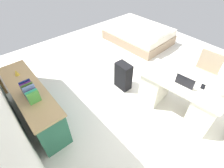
% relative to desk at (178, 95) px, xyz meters
% --- Properties ---
extents(ground_plane, '(6.14, 6.14, 0.00)m').
position_rel_desk_xyz_m(ground_plane, '(1.30, -0.04, -0.38)').
color(ground_plane, silver).
extents(desk, '(1.51, 0.84, 0.73)m').
position_rel_desk_xyz_m(desk, '(0.00, 0.00, 0.00)').
color(desk, silver).
rests_on(desk, ground_plane).
extents(office_chair, '(0.52, 0.52, 0.94)m').
position_rel_desk_xyz_m(office_chair, '(-0.02, -0.83, 0.04)').
color(office_chair, black).
rests_on(office_chair, ground_plane).
extents(credenza, '(1.80, 0.48, 0.75)m').
position_rel_desk_xyz_m(credenza, '(1.56, 2.15, -0.00)').
color(credenza, '#28664C').
rests_on(credenza, ground_plane).
extents(bed, '(1.98, 1.51, 0.58)m').
position_rel_desk_xyz_m(bed, '(2.40, -1.52, -0.14)').
color(bed, gray).
rests_on(bed, ground_plane).
extents(suitcase_black, '(0.36, 0.23, 0.62)m').
position_rel_desk_xyz_m(suitcase_black, '(1.15, 0.34, -0.07)').
color(suitcase_black, black).
rests_on(suitcase_black, ground_plane).
extents(laptop, '(0.34, 0.26, 0.21)m').
position_rel_desk_xyz_m(laptop, '(-0.06, 0.06, 0.40)').
color(laptop, silver).
rests_on(laptop, desk).
extents(computer_mouse, '(0.07, 0.11, 0.03)m').
position_rel_desk_xyz_m(computer_mouse, '(0.21, 0.05, 0.36)').
color(computer_mouse, white).
rests_on(computer_mouse, desk).
extents(cell_phone_near_laptop, '(0.10, 0.15, 0.01)m').
position_rel_desk_xyz_m(cell_phone_near_laptop, '(-0.29, -0.13, 0.35)').
color(cell_phone_near_laptop, black).
rests_on(cell_phone_near_laptop, desk).
extents(desk_lamp, '(0.16, 0.11, 0.34)m').
position_rel_desk_xyz_m(desk_lamp, '(-0.51, -0.07, 0.60)').
color(desk_lamp, silver).
rests_on(desk_lamp, desk).
extents(book_row, '(0.35, 0.17, 0.24)m').
position_rel_desk_xyz_m(book_row, '(1.33, 2.15, 0.48)').
color(book_row, green).
rests_on(book_row, credenza).
extents(figurine_small, '(0.08, 0.08, 0.11)m').
position_rel_desk_xyz_m(figurine_small, '(2.02, 2.15, 0.43)').
color(figurine_small, gold).
rests_on(figurine_small, credenza).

